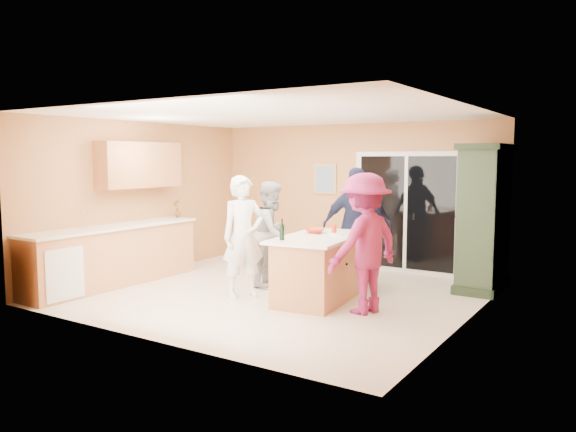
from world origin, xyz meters
The scene contains 22 objects.
floor centered at (0.00, 0.00, 0.00)m, with size 5.50×5.50×0.00m, color beige.
ceiling centered at (0.00, 0.00, 2.60)m, with size 5.50×5.00×0.10m, color white.
wall_back centered at (0.00, 2.50, 1.30)m, with size 5.50×0.10×2.60m, color #EAA560.
wall_front centered at (0.00, -2.50, 1.30)m, with size 5.50×0.10×2.60m, color #EAA560.
wall_left centered at (-2.75, 0.00, 1.30)m, with size 0.10×5.00×2.60m, color #EAA560.
wall_right centered at (2.75, 0.00, 1.30)m, with size 0.10×5.00×2.60m, color #EAA560.
left_cabinet_run centered at (-2.45, -1.05, 0.46)m, with size 0.65×3.05×1.24m.
upper_cabinets centered at (-2.58, -0.20, 1.88)m, with size 0.35×1.60×0.75m, color #C57D4C.
sliding_door centered at (1.05, 2.46, 1.05)m, with size 1.90×0.07×2.10m.
framed_picture centered at (-0.55, 2.48, 1.60)m, with size 0.46×0.04×0.56m.
kitchen_island centered at (0.72, 0.03, 0.43)m, with size 1.12×1.82×0.91m.
green_hutch centered at (2.49, 1.90, 1.07)m, with size 0.63×1.19×2.19m.
woman_white centered at (-0.30, -0.38, 0.87)m, with size 0.64×0.42×1.74m, color silver.
woman_grey centered at (-0.37, 0.46, 0.81)m, with size 0.79×0.62×1.63m, color #B0B0B3.
woman_navy centered at (0.77, 1.11, 0.92)m, with size 1.08×0.45×1.85m, color #1C233E.
woman_magenta centered at (1.51, -0.21, 0.90)m, with size 1.16×0.67×1.80m, color #932052.
serving_bowl centered at (0.52, 0.25, 0.94)m, with size 0.28×0.28×0.07m, color red.
tulip_vase centered at (-2.45, 0.52, 1.11)m, with size 0.18×0.12×0.34m, color #A82310.
tumbler_near centered at (0.67, 0.55, 0.96)m, with size 0.07×0.07×0.10m, color red.
tumbler_far centered at (0.77, 0.35, 0.96)m, with size 0.07×0.07×0.10m, color red.
wine_bottle centered at (0.50, -0.59, 1.02)m, with size 0.07×0.07×0.29m.
white_plate centered at (0.83, 0.30, 0.92)m, with size 0.21×0.21×0.01m, color white.
Camera 1 is at (4.52, -6.72, 1.99)m, focal length 35.00 mm.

